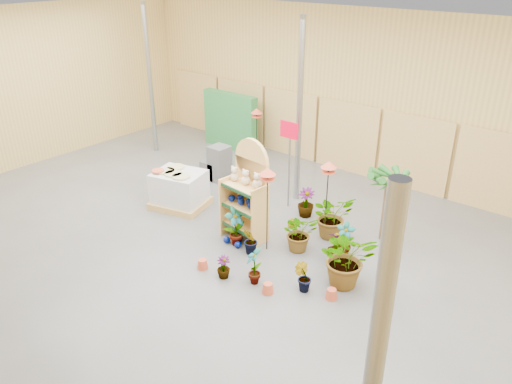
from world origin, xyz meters
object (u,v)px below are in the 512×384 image
(pallet_stack, at_px, (179,189))
(bird_table_front, at_px, (268,174))
(potted_plant_2, at_px, (300,232))
(display_shelf, at_px, (249,193))

(pallet_stack, relative_size, bird_table_front, 0.81)
(pallet_stack, height_order, potted_plant_2, pallet_stack)
(bird_table_front, height_order, potted_plant_2, bird_table_front)
(pallet_stack, xyz_separation_m, potted_plant_2, (3.46, 0.21, -0.04))
(display_shelf, height_order, potted_plant_2, display_shelf)
(display_shelf, height_order, bird_table_front, display_shelf)
(display_shelf, relative_size, bird_table_front, 1.20)
(pallet_stack, bearing_deg, display_shelf, -14.87)
(display_shelf, relative_size, potted_plant_2, 2.69)
(pallet_stack, bearing_deg, potted_plant_2, -11.55)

